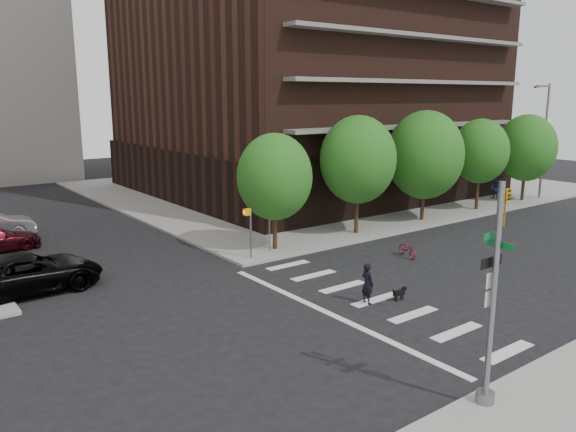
% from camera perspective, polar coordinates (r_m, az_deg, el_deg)
% --- Properties ---
extents(ground, '(120.00, 120.00, 0.00)m').
position_cam_1_polar(ground, '(21.66, 3.22, -10.19)').
color(ground, black).
rests_on(ground, ground).
extents(sidewalk_ne, '(39.00, 33.00, 0.15)m').
position_cam_1_polar(sidewalk_ne, '(51.87, 3.88, 3.07)').
color(sidewalk_ne, gray).
rests_on(sidewalk_ne, ground).
extents(crosswalk, '(3.85, 13.00, 0.01)m').
position_cam_1_polar(crosswalk, '(23.05, 7.48, -8.86)').
color(crosswalk, silver).
rests_on(crosswalk, ground).
extents(tree_a, '(4.00, 4.00, 5.90)m').
position_cam_1_polar(tree_a, '(29.51, -1.36, 4.00)').
color(tree_a, '#301E11').
rests_on(tree_a, sidewalk_ne).
extents(tree_b, '(4.50, 4.50, 6.65)m').
position_cam_1_polar(tree_b, '(33.26, 7.12, 5.70)').
color(tree_b, '#301E11').
rests_on(tree_b, sidewalk_ne).
extents(tree_c, '(5.00, 5.00, 6.80)m').
position_cam_1_polar(tree_c, '(37.66, 13.75, 6.04)').
color(tree_c, '#301E11').
rests_on(tree_c, sidewalk_ne).
extents(tree_d, '(4.00, 4.00, 6.20)m').
position_cam_1_polar(tree_d, '(42.46, 18.94, 6.24)').
color(tree_d, '#301E11').
rests_on(tree_d, sidewalk_ne).
extents(tree_e, '(4.50, 4.50, 6.35)m').
position_cam_1_polar(tree_e, '(47.53, 23.06, 6.38)').
color(tree_e, '#301E11').
rests_on(tree_e, sidewalk_ne).
extents(traffic_signal, '(0.90, 0.75, 6.00)m').
position_cam_1_polar(traffic_signal, '(15.72, 20.04, -9.20)').
color(traffic_signal, slate).
rests_on(traffic_signal, sidewalk_s).
extents(pedestrian_signal, '(2.18, 0.67, 2.60)m').
position_cam_1_polar(pedestrian_signal, '(28.50, -3.42, -0.79)').
color(pedestrian_signal, slate).
rests_on(pedestrian_signal, sidewalk_ne).
extents(streetlamp, '(2.14, 0.22, 9.00)m').
position_cam_1_polar(streetlamp, '(48.89, 24.56, 7.62)').
color(streetlamp, slate).
rests_on(streetlamp, sidewalk_ne).
extents(parked_car_black, '(3.09, 6.26, 1.71)m').
position_cam_1_polar(parked_car_black, '(26.29, -24.99, -5.31)').
color(parked_car_black, black).
rests_on(parked_car_black, ground).
extents(scooter, '(1.06, 1.72, 0.85)m').
position_cam_1_polar(scooter, '(29.80, 12.03, -3.30)').
color(scooter, maroon).
rests_on(scooter, ground).
extents(dog_walker, '(0.63, 0.43, 1.69)m').
position_cam_1_polar(dog_walker, '(22.88, 8.07, -6.79)').
color(dog_walker, black).
rests_on(dog_walker, ground).
extents(dog, '(0.63, 0.21, 0.53)m').
position_cam_1_polar(dog, '(23.61, 11.27, -7.63)').
color(dog, black).
rests_on(dog, ground).
extents(pedestrian_far, '(0.91, 0.77, 1.66)m').
position_cam_1_polar(pedestrian_far, '(47.56, 20.32, 2.62)').
color(pedestrian_far, navy).
rests_on(pedestrian_far, sidewalk_ne).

